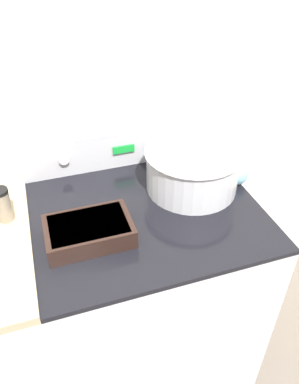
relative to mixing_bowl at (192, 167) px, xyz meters
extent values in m
cube|color=silver|center=(-0.21, 0.31, 0.22)|extent=(8.00, 0.05, 2.50)
cube|color=#BCBCC1|center=(-0.21, -0.07, -0.57)|extent=(0.81, 0.70, 0.92)
cube|color=black|center=(-0.21, -0.07, -0.10)|extent=(0.81, 0.70, 0.02)
cylinder|color=silver|center=(-0.21, -0.44, -0.17)|extent=(0.66, 0.02, 0.02)
cube|color=#BCBCC1|center=(-0.21, 0.25, -0.01)|extent=(0.81, 0.05, 0.16)
cylinder|color=white|center=(-0.45, 0.22, -0.01)|extent=(0.04, 0.02, 0.04)
cylinder|color=white|center=(0.03, 0.22, -0.01)|extent=(0.04, 0.02, 0.04)
cube|color=green|center=(-0.21, 0.22, -0.01)|extent=(0.09, 0.01, 0.03)
cylinder|color=silver|center=(0.00, 0.00, -0.01)|extent=(0.35, 0.35, 0.16)
torus|color=silver|center=(0.00, 0.00, 0.07)|extent=(0.36, 0.36, 0.01)
cylinder|color=beige|center=(0.00, 0.00, 0.05)|extent=(0.32, 0.32, 0.02)
cube|color=black|center=(-0.43, -0.16, -0.06)|extent=(0.28, 0.18, 0.07)
cube|color=beige|center=(-0.43, -0.16, -0.04)|extent=(0.24, 0.16, 0.04)
cylinder|color=#7AB2C6|center=(0.18, 0.10, -0.09)|extent=(0.01, 0.26, 0.01)
sphere|color=#7AB2C6|center=(0.18, -0.03, -0.05)|extent=(0.08, 0.08, 0.08)
cylinder|color=gray|center=(-0.68, 0.01, -0.03)|extent=(0.06, 0.06, 0.11)
camera|label=1|loc=(-0.52, -1.06, 0.77)|focal=35.00mm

